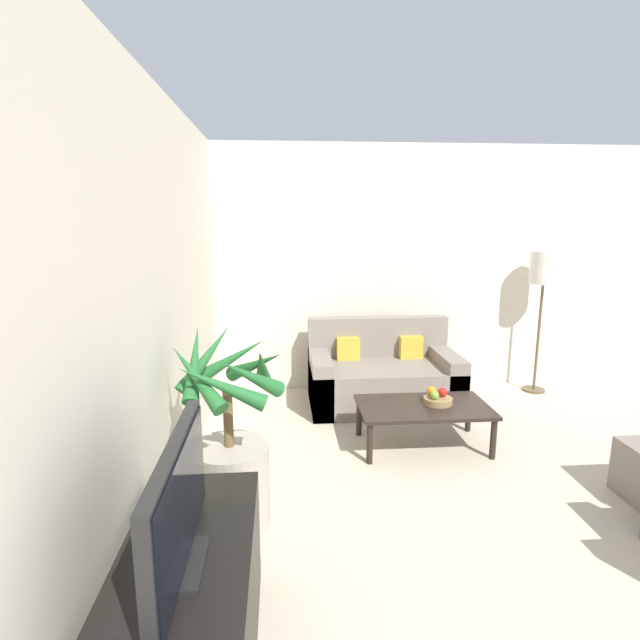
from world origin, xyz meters
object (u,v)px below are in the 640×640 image
(television, at_px, (178,507))
(fruit_bowl, at_px, (438,401))
(floor_lamp, at_px, (544,275))
(coffee_table, at_px, (423,410))
(apple_red, at_px, (443,392))
(apple_green, at_px, (435,395))
(tv_console, at_px, (185,635))
(potted_palm, at_px, (230,457))
(sofa_loveseat, at_px, (382,377))
(orange_fruit, at_px, (432,391))

(television, relative_size, fruit_bowl, 3.69)
(television, height_order, floor_lamp, floor_lamp)
(fruit_bowl, bearing_deg, floor_lamp, 39.05)
(coffee_table, distance_m, apple_red, 0.23)
(apple_green, bearing_deg, tv_console, -127.60)
(potted_palm, bearing_deg, floor_lamp, 35.42)
(television, distance_m, sofa_loveseat, 3.54)
(television, distance_m, fruit_bowl, 2.83)
(floor_lamp, xyz_separation_m, coffee_table, (-1.65, -1.26, -0.98))
(coffee_table, relative_size, fruit_bowl, 4.51)
(fruit_bowl, relative_size, apple_red, 3.05)
(sofa_loveseat, xyz_separation_m, coffee_table, (0.14, -1.01, 0.04))
(orange_fruit, bearing_deg, television, -126.41)
(coffee_table, xyz_separation_m, apple_green, (0.09, -0.00, 0.13))
(coffee_table, height_order, apple_green, apple_green)
(television, bearing_deg, orange_fruit, 53.59)
(orange_fruit, bearing_deg, sofa_loveseat, 104.47)
(television, height_order, coffee_table, television)
(television, relative_size, orange_fruit, 11.20)
(coffee_table, distance_m, apple_green, 0.16)
(tv_console, relative_size, orange_fruit, 17.68)
(fruit_bowl, height_order, apple_red, apple_red)
(apple_red, bearing_deg, television, -128.20)
(potted_palm, distance_m, apple_green, 1.89)
(floor_lamp, height_order, apple_green, floor_lamp)
(orange_fruit, bearing_deg, coffee_table, -134.60)
(potted_palm, relative_size, fruit_bowl, 5.28)
(tv_console, height_order, fruit_bowl, tv_console)
(floor_lamp, bearing_deg, apple_green, -140.93)
(apple_green, bearing_deg, sofa_loveseat, 102.96)
(potted_palm, xyz_separation_m, orange_fruit, (1.61, 1.08, 0.00))
(floor_lamp, xyz_separation_m, apple_red, (-1.47, -1.20, -0.85))
(potted_palm, height_order, floor_lamp, floor_lamp)
(tv_console, height_order, orange_fruit, tv_console)
(tv_console, distance_m, apple_green, 2.75)
(potted_palm, xyz_separation_m, coffee_table, (1.52, 0.99, -0.13))
(sofa_loveseat, bearing_deg, apple_red, -71.31)
(television, relative_size, sofa_loveseat, 0.59)
(apple_green, relative_size, orange_fruit, 0.93)
(tv_console, distance_m, television, 0.56)
(television, relative_size, floor_lamp, 0.57)
(fruit_bowl, distance_m, apple_green, 0.08)
(sofa_loveseat, bearing_deg, coffee_table, -81.96)
(television, distance_m, apple_green, 2.77)
(floor_lamp, distance_m, apple_green, 2.18)
(potted_palm, xyz_separation_m, apple_green, (1.61, 0.99, -0.00))
(orange_fruit, bearing_deg, floor_lamp, 36.94)
(sofa_loveseat, height_order, floor_lamp, floor_lamp)
(apple_green, bearing_deg, apple_red, 34.74)
(tv_console, bearing_deg, potted_palm, 86.78)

